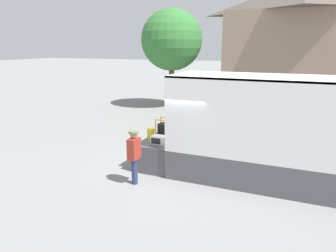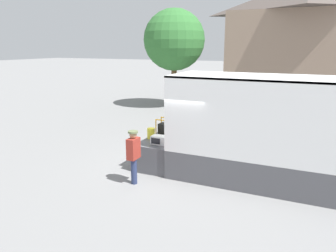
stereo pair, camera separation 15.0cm
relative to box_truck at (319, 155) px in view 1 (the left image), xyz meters
name	(u,v)px [view 1 (the left image)]	position (x,y,z in m)	size (l,w,h in m)	color
ground_plane	(178,167)	(-4.30, 0.00, -1.01)	(160.00, 160.00, 0.00)	gray
box_truck	(319,155)	(0.00, 0.00, 0.00)	(7.32, 2.19, 3.18)	navy
tailgate_deck	(162,152)	(-4.88, 0.00, -0.56)	(1.17, 2.08, 0.91)	#4C4C51
microwave	(159,140)	(-4.75, -0.52, 0.03)	(0.49, 0.35, 0.28)	white
portable_generator	(167,130)	(-4.88, 0.43, 0.13)	(0.72, 0.46, 0.64)	black
orange_bucket	(151,133)	(-5.30, -0.05, 0.08)	(0.26, 0.26, 0.37)	yellow
worker_person	(134,152)	(-4.95, -1.82, -0.02)	(0.29, 0.44, 1.63)	navy
house_backdrop	(304,44)	(-1.14, 13.79, 3.16)	(9.51, 7.34, 8.18)	gray
street_tree	(172,40)	(-9.03, 10.40, 3.37)	(3.97, 3.97, 6.39)	brown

